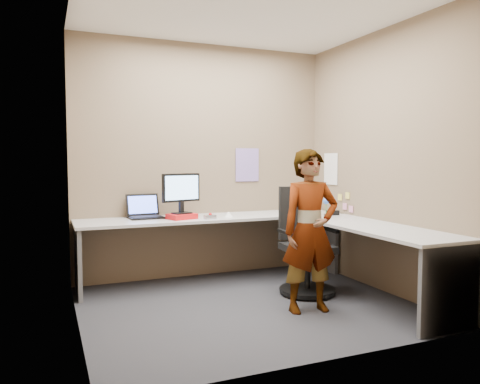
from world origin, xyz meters
name	(u,v)px	position (x,y,z in m)	size (l,w,h in m)	color
ground	(248,306)	(0.00, 0.00, 0.00)	(3.00, 3.00, 0.00)	#232227
wall_back	(204,161)	(0.00, 1.30, 1.35)	(3.00, 3.00, 0.00)	brown
wall_right	(381,161)	(1.50, 0.00, 1.35)	(2.70, 2.70, 0.00)	brown
wall_left	(75,161)	(-1.50, 0.00, 1.35)	(2.70, 2.70, 0.00)	brown
ceiling	(249,10)	(0.00, 0.00, 2.70)	(3.00, 3.00, 0.00)	white
desk	(272,234)	(0.44, 0.39, 0.59)	(2.98, 2.58, 0.73)	#BEBEBE
paper_ream	(182,216)	(-0.38, 0.89, 0.76)	(0.28, 0.21, 0.06)	red
monitor	(181,190)	(-0.38, 0.91, 1.04)	(0.44, 0.19, 0.43)	black
laptop	(144,212)	(-0.73, 1.15, 0.80)	(0.38, 0.32, 0.26)	black
trackball_mouse	(210,217)	(-0.11, 0.77, 0.76)	(0.12, 0.08, 0.07)	#B7B7BC
origami	(229,214)	(0.14, 0.87, 0.76)	(0.10, 0.10, 0.06)	white
stapler	(333,213)	(1.29, 0.55, 0.76)	(0.15, 0.04, 0.06)	black
flower	(326,204)	(1.12, 0.42, 0.87)	(0.07, 0.07, 0.22)	brown
calendar_purple	(247,165)	(0.55, 1.29, 1.30)	(0.30, 0.01, 0.40)	#846BB7
calendar_white	(331,169)	(1.49, 0.90, 1.25)	(0.01, 0.28, 0.38)	white
sticky_note_a	(348,196)	(1.49, 0.55, 0.95)	(0.01, 0.07, 0.07)	#F2E059
sticky_note_b	(345,206)	(1.49, 0.60, 0.82)	(0.01, 0.07, 0.07)	pink
sticky_note_c	(351,209)	(1.49, 0.48, 0.80)	(0.01, 0.07, 0.07)	pink
sticky_note_d	(340,197)	(1.49, 0.70, 0.92)	(0.01, 0.07, 0.07)	#F2E059
office_chair	(305,250)	(0.72, 0.18, 0.44)	(0.57, 0.57, 1.07)	black
person	(310,231)	(0.46, -0.34, 0.73)	(0.53, 0.35, 1.46)	#999399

